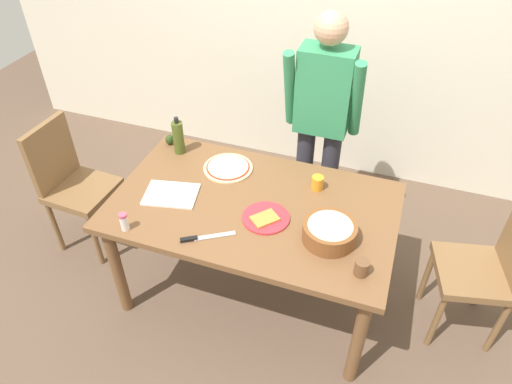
% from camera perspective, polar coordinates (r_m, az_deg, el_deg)
% --- Properties ---
extents(ground, '(8.00, 8.00, 0.00)m').
position_cam_1_polar(ground, '(3.21, -0.30, -11.69)').
color(ground, brown).
extents(wall_back, '(5.60, 0.10, 2.60)m').
position_cam_1_polar(wall_back, '(3.74, 8.43, 20.57)').
color(wall_back, silver).
rests_on(wall_back, ground).
extents(dining_table, '(1.60, 0.96, 0.76)m').
position_cam_1_polar(dining_table, '(2.72, -0.35, -2.92)').
color(dining_table, brown).
rests_on(dining_table, ground).
extents(person_cook, '(0.49, 0.25, 1.62)m').
position_cam_1_polar(person_cook, '(3.10, 7.98, 8.97)').
color(person_cook, '#2D2D38').
rests_on(person_cook, ground).
extents(chair_wooden_left, '(0.42, 0.42, 0.95)m').
position_cam_1_polar(chair_wooden_left, '(3.41, -21.43, 1.30)').
color(chair_wooden_left, brown).
rests_on(chair_wooden_left, ground).
extents(chair_wooden_right, '(0.48, 0.48, 0.95)m').
position_cam_1_polar(chair_wooden_right, '(2.93, 26.42, -8.01)').
color(chair_wooden_right, brown).
rests_on(chair_wooden_right, ground).
extents(pizza_raw_on_board, '(0.30, 0.30, 0.02)m').
position_cam_1_polar(pizza_raw_on_board, '(2.91, -3.40, 2.96)').
color(pizza_raw_on_board, beige).
rests_on(pizza_raw_on_board, dining_table).
extents(plate_with_slice, '(0.26, 0.26, 0.02)m').
position_cam_1_polar(plate_with_slice, '(2.56, 1.18, -3.15)').
color(plate_with_slice, red).
rests_on(plate_with_slice, dining_table).
extents(popcorn_bowl, '(0.28, 0.28, 0.11)m').
position_cam_1_polar(popcorn_bowl, '(2.44, 8.91, -4.64)').
color(popcorn_bowl, brown).
rests_on(popcorn_bowl, dining_table).
extents(olive_oil_bottle, '(0.07, 0.07, 0.26)m').
position_cam_1_polar(olive_oil_bottle, '(3.04, -9.38, 6.56)').
color(olive_oil_bottle, '#47561E').
rests_on(olive_oil_bottle, dining_table).
extents(cup_orange, '(0.07, 0.07, 0.08)m').
position_cam_1_polar(cup_orange, '(2.76, 7.44, 1.10)').
color(cup_orange, orange).
rests_on(cup_orange, dining_table).
extents(cup_small_brown, '(0.07, 0.07, 0.08)m').
position_cam_1_polar(cup_small_brown, '(2.33, 12.66, -8.92)').
color(cup_small_brown, brown).
rests_on(cup_small_brown, dining_table).
extents(salt_shaker, '(0.04, 0.04, 0.11)m').
position_cam_1_polar(salt_shaker, '(2.57, -15.68, -3.48)').
color(salt_shaker, white).
rests_on(salt_shaker, dining_table).
extents(cutting_board_white, '(0.34, 0.28, 0.01)m').
position_cam_1_polar(cutting_board_white, '(2.76, -10.23, -0.28)').
color(cutting_board_white, white).
rests_on(cutting_board_white, dining_table).
extents(chef_knife, '(0.26, 0.17, 0.02)m').
position_cam_1_polar(chef_knife, '(2.47, -6.67, -5.51)').
color(chef_knife, silver).
rests_on(chef_knife, dining_table).
extents(avocado, '(0.06, 0.06, 0.07)m').
position_cam_1_polar(avocado, '(3.17, -10.40, 6.25)').
color(avocado, '#2D4219').
rests_on(avocado, dining_table).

